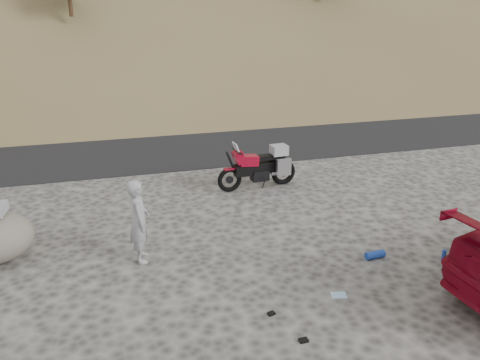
{
  "coord_description": "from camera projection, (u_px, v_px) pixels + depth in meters",
  "views": [
    {
      "loc": [
        -2.81,
        -7.61,
        4.64
      ],
      "look_at": [
        -0.18,
        1.76,
        1.0
      ],
      "focal_mm": 35.0,
      "sensor_mm": 36.0,
      "label": 1
    }
  ],
  "objects": [
    {
      "name": "man",
      "position": [
        143.0,
        259.0,
        9.11
      ],
      "size": [
        0.41,
        0.61,
        1.65
      ],
      "primitive_type": "imported",
      "rotation": [
        0.0,
        0.0,
        1.54
      ],
      "color": "#99999E",
      "rests_on": "ground"
    },
    {
      "name": "ground",
      "position": [
        273.0,
        257.0,
        9.2
      ],
      "size": [
        140.0,
        140.0,
        0.0
      ],
      "primitive_type": "plane",
      "color": "#3C3A37",
      "rests_on": "ground"
    },
    {
      "name": "motorcycle",
      "position": [
        261.0,
        167.0,
        12.52
      ],
      "size": [
        2.27,
        0.79,
        1.35
      ],
      "rotation": [
        0.0,
        0.0,
        0.11
      ],
      "color": "black",
      "rests_on": "ground"
    },
    {
      "name": "gear_blue_cloth",
      "position": [
        339.0,
        295.0,
        7.98
      ],
      "size": [
        0.3,
        0.25,
        0.01
      ],
      "primitive_type": "cube",
      "rotation": [
        0.0,
        0.0,
        -0.23
      ],
      "color": "#98C8EB",
      "rests_on": "ground"
    },
    {
      "name": "road",
      "position": [
        192.0,
        139.0,
        17.32
      ],
      "size": [
        120.0,
        7.0,
        0.05
      ],
      "primitive_type": "cube",
      "color": "black",
      "rests_on": "ground"
    },
    {
      "name": "gear_funnel",
      "position": [
        478.0,
        258.0,
        8.99
      ],
      "size": [
        0.16,
        0.16,
        0.16
      ],
      "primitive_type": "cone",
      "rotation": [
        0.0,
        0.0,
        0.41
      ],
      "color": "red",
      "rests_on": "ground"
    },
    {
      "name": "gear_bottle",
      "position": [
        444.0,
        255.0,
        9.06
      ],
      "size": [
        0.08,
        0.08,
        0.21
      ],
      "primitive_type": "cylinder",
      "rotation": [
        0.0,
        0.0,
        0.08
      ],
      "color": "#193B9A",
      "rests_on": "ground"
    },
    {
      "name": "gear_glove_b",
      "position": [
        271.0,
        313.0,
        7.48
      ],
      "size": [
        0.13,
        0.11,
        0.04
      ],
      "primitive_type": "cube",
      "rotation": [
        0.0,
        0.0,
        0.31
      ],
      "color": "black",
      "rests_on": "ground"
    },
    {
      "name": "gear_blue_mat",
      "position": [
        375.0,
        255.0,
        9.12
      ],
      "size": [
        0.4,
        0.18,
        0.16
      ],
      "primitive_type": "cylinder",
      "rotation": [
        0.0,
        1.57,
        0.05
      ],
      "color": "#193B9A",
      "rests_on": "ground"
    },
    {
      "name": "gear_glove_a",
      "position": [
        304.0,
        340.0,
        6.88
      ],
      "size": [
        0.14,
        0.1,
        0.04
      ],
      "primitive_type": "cube",
      "rotation": [
        0.0,
        0.0,
        0.03
      ],
      "color": "black",
      "rests_on": "ground"
    }
  ]
}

